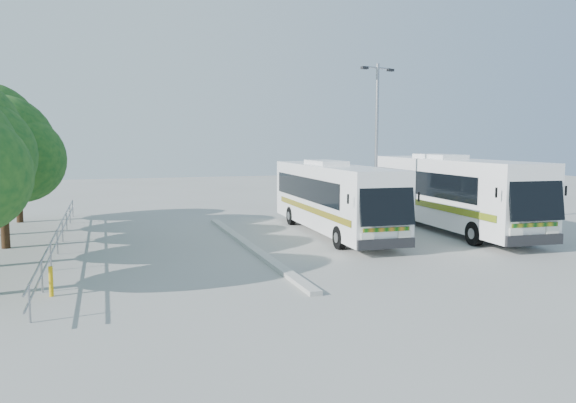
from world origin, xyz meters
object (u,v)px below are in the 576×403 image
object	(u,v)px
tree_far_e	(18,153)
coach_main	(333,196)
tree_far_c	(3,148)
coach_adjacent	(450,191)
lamppost	(376,140)
bollard	(51,282)

from	to	relation	value
tree_far_e	coach_main	world-z (taller)	tree_far_e
tree_far_c	tree_far_e	xyz separation A→B (m)	(-0.51, 8.20, -0.37)
tree_far_e	coach_adjacent	distance (m)	23.48
lamppost	bollard	xyz separation A→B (m)	(-14.47, -7.74, -4.14)
bollard	coach_adjacent	bearing A→B (deg)	20.92
coach_adjacent	bollard	size ratio (longest dim) A/B	14.83
coach_adjacent	lamppost	bearing A→B (deg)	172.29
tree_far_e	coach_main	bearing A→B (deg)	-30.84
coach_adjacent	lamppost	world-z (taller)	lamppost
tree_far_c	bollard	size ratio (longest dim) A/B	7.26
tree_far_e	coach_main	xyz separation A→B (m)	(15.12, -9.03, -2.04)
tree_far_e	coach_adjacent	bearing A→B (deg)	-24.95
coach_adjacent	lamppost	xyz separation A→B (m)	(-3.81, 0.74, 2.59)
coach_main	bollard	size ratio (longest dim) A/B	13.69
coach_main	bollard	xyz separation A→B (m)	(-12.19, -7.83, -1.40)
tree_far_c	coach_main	world-z (taller)	tree_far_c
tree_far_e	tree_far_c	bearing A→B (deg)	-86.46
tree_far_e	lamppost	world-z (taller)	lamppost
tree_far_e	lamppost	distance (m)	19.66
tree_far_c	bollard	xyz separation A→B (m)	(2.42, -8.66, -3.81)
coach_main	bollard	world-z (taller)	coach_main
lamppost	coach_main	bearing A→B (deg)	163.36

